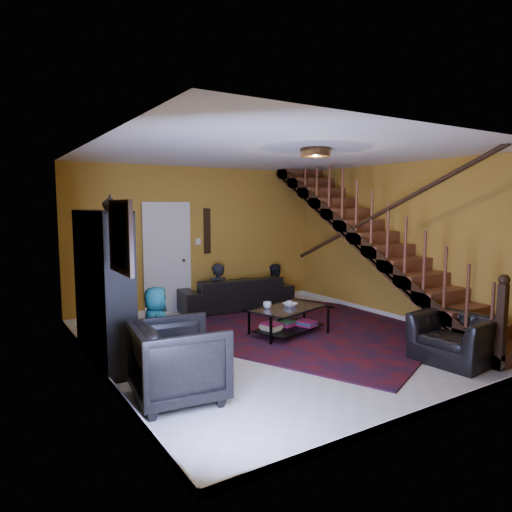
{
  "coord_description": "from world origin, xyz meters",
  "views": [
    {
      "loc": [
        -3.83,
        -5.48,
        2.07
      ],
      "look_at": [
        -0.16,
        0.4,
        1.29
      ],
      "focal_mm": 32.0,
      "sensor_mm": 36.0,
      "label": 1
    }
  ],
  "objects_px": {
    "bookshelf": "(103,289)",
    "sofa": "(235,293)",
    "armchair_left": "(179,361)",
    "armchair_right": "(455,338)",
    "coffee_table": "(289,319)"
  },
  "relations": [
    {
      "from": "sofa",
      "to": "armchair_left",
      "type": "relative_size",
      "value": 2.4
    },
    {
      "from": "bookshelf",
      "to": "armchair_right",
      "type": "bearing_deg",
      "value": -32.65
    },
    {
      "from": "armchair_left",
      "to": "coffee_table",
      "type": "xyz_separation_m",
      "value": [
        2.43,
        1.35,
        -0.17
      ]
    },
    {
      "from": "bookshelf",
      "to": "sofa",
      "type": "relative_size",
      "value": 0.89
    },
    {
      "from": "bookshelf",
      "to": "sofa",
      "type": "xyz_separation_m",
      "value": [
        2.95,
        1.7,
        -0.64
      ]
    },
    {
      "from": "sofa",
      "to": "armchair_right",
      "type": "relative_size",
      "value": 2.32
    },
    {
      "from": "bookshelf",
      "to": "coffee_table",
      "type": "xyz_separation_m",
      "value": [
        2.78,
        -0.33,
        -0.71
      ]
    },
    {
      "from": "bookshelf",
      "to": "armchair_left",
      "type": "distance_m",
      "value": 1.81
    },
    {
      "from": "sofa",
      "to": "coffee_table",
      "type": "height_order",
      "value": "sofa"
    },
    {
      "from": "bookshelf",
      "to": "coffee_table",
      "type": "distance_m",
      "value": 2.89
    },
    {
      "from": "armchair_left",
      "to": "sofa",
      "type": "bearing_deg",
      "value": -30.73
    },
    {
      "from": "armchair_left",
      "to": "armchair_right",
      "type": "bearing_deg",
      "value": -96.21
    },
    {
      "from": "armchair_left",
      "to": "armchair_right",
      "type": "relative_size",
      "value": 0.97
    },
    {
      "from": "bookshelf",
      "to": "armchair_left",
      "type": "bearing_deg",
      "value": -78.12
    },
    {
      "from": "sofa",
      "to": "armchair_left",
      "type": "distance_m",
      "value": 4.27
    }
  ]
}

